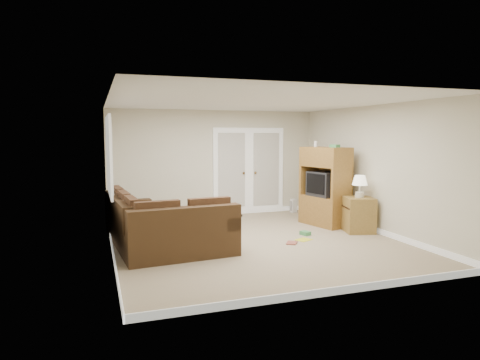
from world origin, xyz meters
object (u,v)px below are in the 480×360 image
object	(u,v)px
sectional_sofa	(155,229)
side_cabinet	(359,212)
coffee_table	(205,219)
tv_armoire	(325,186)

from	to	relation	value
sectional_sofa	side_cabinet	world-z (taller)	side_cabinet
sectional_sofa	coffee_table	size ratio (longest dim) A/B	2.65
side_cabinet	sectional_sofa	bearing A→B (deg)	-166.71
sectional_sofa	coffee_table	world-z (taller)	sectional_sofa
sectional_sofa	coffee_table	distance (m)	1.58
tv_armoire	side_cabinet	xyz separation A→B (m)	(0.30, -0.83, -0.43)
tv_armoire	side_cabinet	size ratio (longest dim) A/B	1.58
coffee_table	sectional_sofa	bearing A→B (deg)	-128.79
side_cabinet	coffee_table	bearing A→B (deg)	172.03
sectional_sofa	tv_armoire	size ratio (longest dim) A/B	1.54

